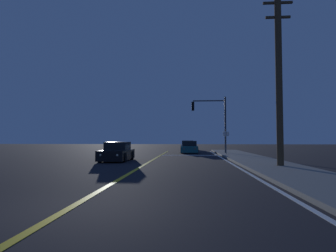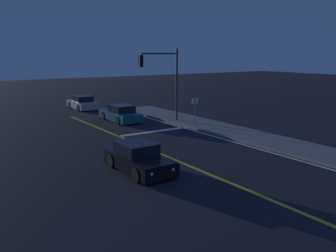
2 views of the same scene
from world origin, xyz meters
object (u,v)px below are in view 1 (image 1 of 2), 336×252
Objects in this scene: car_far_approaching_teal at (189,148)px; utility_pole_right at (279,77)px; car_distant_tail_black at (117,153)px; car_parked_curb_silver at (188,146)px; street_sign_corner at (226,139)px; traffic_signal_near_right at (213,116)px.

utility_pole_right is (4.76, -16.75, 4.31)m from car_far_approaching_teal.
car_parked_curb_silver is (4.94, 20.35, 0.00)m from car_distant_tail_black.
street_sign_corner reaches higher than car_parked_curb_silver.
traffic_signal_near_right is (7.60, 9.38, 3.31)m from car_distant_tail_black.
car_distant_tail_black and car_far_approaching_teal have the same top height.
utility_pole_right is (9.92, -4.49, 4.31)m from car_distant_tail_black.
car_distant_tail_black is 0.71× the size of traffic_signal_near_right.
car_distant_tail_black is at bearing -103.50° from car_parked_curb_silver.
car_distant_tail_black is at bearing 50.99° from traffic_signal_near_right.
traffic_signal_near_right reaches higher than street_sign_corner.
utility_pole_right is at bearing -74.19° from car_far_approaching_teal.
traffic_signal_near_right is (2.44, -2.89, 3.30)m from car_far_approaching_teal.
utility_pole_right is (4.98, -24.84, 4.31)m from car_parked_curb_silver.
car_distant_tail_black is 20.94m from car_parked_curb_silver.
car_far_approaching_teal is 5.02m from traffic_signal_near_right.
car_far_approaching_teal is 0.49× the size of utility_pole_right.
street_sign_corner is (-1.40, 11.07, -3.35)m from utility_pole_right.
utility_pole_right is at bearing 155.60° from car_distant_tail_black.
street_sign_corner is (0.92, -2.80, -2.35)m from traffic_signal_near_right.
utility_pole_right reaches higher than car_distant_tail_black.
utility_pole_right reaches higher than car_far_approaching_teal.
street_sign_corner is at bearing -142.36° from car_distant_tail_black.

